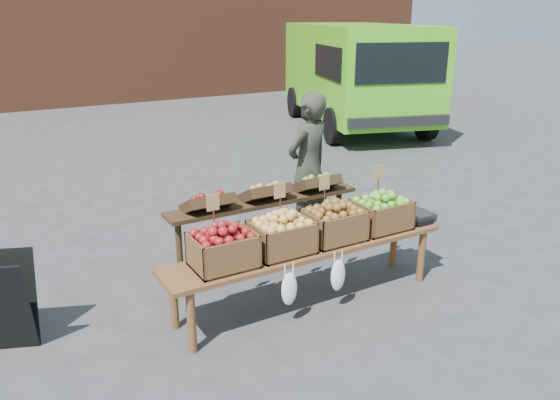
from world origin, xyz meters
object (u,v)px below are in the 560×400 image
crate_red_apples (334,225)px  delivery_van (356,77)px  display_bench (308,274)px  crate_russet_pears (282,237)px  crate_golden_apples (223,250)px  weighing_scale (414,216)px  back_table (265,226)px  crate_green_apples (381,214)px  vendor (308,167)px

crate_red_apples → delivery_van: bearing=51.1°
display_bench → crate_russet_pears: bearing=180.0°
crate_golden_apples → weighing_scale: 2.08m
delivery_van → crate_russet_pears: 8.49m
delivery_van → back_table: size_ratio=2.44×
back_table → crate_green_apples: size_ratio=4.20×
delivery_van → crate_russet_pears: delivery_van is taller
vendor → crate_red_apples: size_ratio=3.41×
back_table → delivery_van: bearing=46.0°
crate_golden_apples → crate_russet_pears: bearing=0.0°
weighing_scale → back_table: bearing=150.9°
crate_russet_pears → delivery_van: bearing=48.2°
vendor → display_bench: (-0.86, -1.34, -0.57)m
back_table → crate_green_apples: bearing=-39.6°
weighing_scale → vendor: bearing=106.1°
back_table → weighing_scale: back_table is taller
crate_green_apples → crate_russet_pears: bearing=180.0°
vendor → crate_golden_apples: bearing=21.1°
back_table → crate_russet_pears: 0.78m
crate_golden_apples → vendor: bearing=38.4°
crate_golden_apples → crate_red_apples: bearing=0.0°
delivery_van → display_bench: delivery_van is taller
crate_golden_apples → weighing_scale: bearing=0.0°
delivery_van → crate_green_apples: (-4.55, -6.32, -0.44)m
crate_golden_apples → display_bench: bearing=0.0°
vendor → back_table: vendor is taller
crate_red_apples → weighing_scale: bearing=0.0°
crate_red_apples → vendor: bearing=66.3°
back_table → crate_red_apples: size_ratio=4.20×
back_table → weighing_scale: (1.30, -0.72, 0.09)m
crate_russet_pears → weighing_scale: (1.52, 0.00, -0.10)m
crate_russet_pears → display_bench: bearing=0.0°
delivery_van → crate_red_apples: (-5.10, -6.32, -0.44)m
delivery_van → weighing_scale: bearing=-105.5°
display_bench → crate_golden_apples: 0.93m
display_bench → crate_golden_apples: bearing=180.0°
delivery_van → crate_russet_pears: (-5.65, -6.32, -0.44)m
display_bench → crate_green_apples: size_ratio=5.40×
crate_golden_apples → crate_green_apples: bearing=0.0°
crate_russet_pears → crate_green_apples: size_ratio=1.00×
crate_red_apples → crate_green_apples: 0.55m
back_table → weighing_scale: size_ratio=6.18×
crate_red_apples → crate_green_apples: size_ratio=1.00×
vendor → crate_green_apples: (-0.04, -1.34, -0.14)m
back_table → crate_red_apples: 0.81m
display_bench → crate_golden_apples: (-0.82, 0.00, 0.42)m
crate_golden_apples → crate_green_apples: (1.65, 0.00, 0.00)m
display_bench → delivery_van: bearing=49.6°
crate_russet_pears → crate_golden_apples: bearing=180.0°
display_bench → crate_green_apples: crate_green_apples is taller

